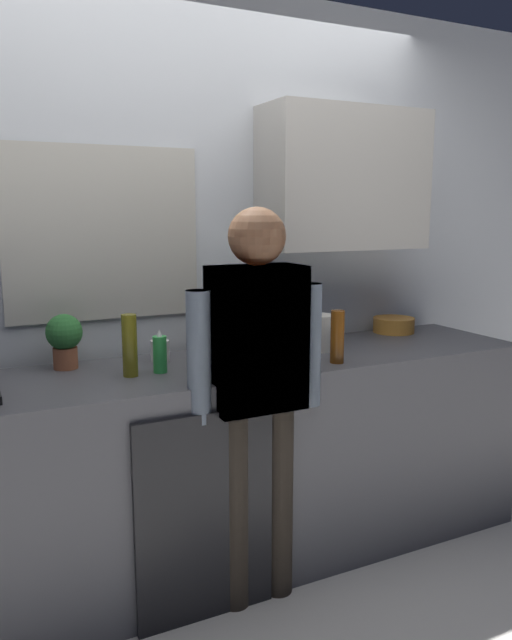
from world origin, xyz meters
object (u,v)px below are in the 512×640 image
object	(u,v)px
bottle_clear_soda	(243,321)
mixing_bowl	(394,325)
bottle_green_wine	(222,330)
bottle_amber_beer	(337,337)
cup_white_mug	(160,351)
bottle_olive_oil	(130,345)
potted_plant	(64,338)
person_guest	(257,376)
bottle_red_vinegar	(221,329)
person_at_sink	(257,376)
dish_soap	(160,354)
storage_canister	(319,333)

from	to	relation	value
bottle_clear_soda	mixing_bowl	world-z (taller)	bottle_clear_soda
bottle_green_wine	mixing_bowl	xyz separation A→B (m)	(1.11, 0.24, -0.11)
bottle_amber_beer	cup_white_mug	xyz separation A→B (m)	(-0.68, 0.36, -0.07)
mixing_bowl	bottle_olive_oil	bearing A→B (deg)	-170.60
mixing_bowl	potted_plant	xyz separation A→B (m)	(-1.72, -0.01, 0.09)
cup_white_mug	person_guest	size ratio (longest dim) A/B	0.06
bottle_red_vinegar	bottle_green_wine	bearing A→B (deg)	-112.41
mixing_bowl	person_at_sink	xyz separation A→B (m)	(-1.09, -0.52, -0.03)
bottle_clear_soda	cup_white_mug	distance (m)	0.43
person_guest	bottle_amber_beer	bearing A→B (deg)	179.92
dish_soap	person_at_sink	size ratio (longest dim) A/B	0.11
bottle_amber_beer	cup_white_mug	bearing A→B (deg)	152.35
cup_white_mug	potted_plant	world-z (taller)	potted_plant
bottle_amber_beer	person_at_sink	world-z (taller)	person_at_sink
bottle_clear_soda	potted_plant	distance (m)	0.81
cup_white_mug	person_guest	world-z (taller)	person_guest
person_guest	storage_canister	bearing A→B (deg)	-158.16
dish_soap	person_at_sink	world-z (taller)	person_at_sink
bottle_green_wine	storage_canister	size ratio (longest dim) A/B	1.76
bottle_green_wine	bottle_amber_beer	bearing A→B (deg)	-23.04
bottle_amber_beer	person_guest	size ratio (longest dim) A/B	0.14
cup_white_mug	person_at_sink	size ratio (longest dim) A/B	0.06
cup_white_mug	potted_plant	distance (m)	0.40
bottle_amber_beer	mixing_bowl	size ratio (longest dim) A/B	1.05
bottle_amber_beer	person_guest	distance (m)	0.45
bottle_green_wine	potted_plant	distance (m)	0.65
storage_canister	bottle_amber_beer	bearing A→B (deg)	-103.85
bottle_olive_oil	storage_canister	distance (m)	0.92
bottle_clear_soda	bottle_green_wine	bearing A→B (deg)	-134.13
potted_plant	bottle_olive_oil	bearing A→B (deg)	-48.61
bottle_olive_oil	mixing_bowl	world-z (taller)	bottle_olive_oil
bottle_clear_soda	person_at_sink	size ratio (longest dim) A/B	0.17
bottle_olive_oil	storage_canister	world-z (taller)	bottle_olive_oil
bottle_amber_beer	storage_canister	size ratio (longest dim) A/B	1.35
storage_canister	bottle_clear_soda	bearing A→B (deg)	153.61
bottle_green_wine	storage_canister	distance (m)	0.52
bottle_clear_soda	bottle_green_wine	world-z (taller)	bottle_green_wine
bottle_red_vinegar	bottle_amber_beer	bearing A→B (deg)	-48.30
bottle_olive_oil	bottle_amber_beer	bearing A→B (deg)	-11.91
mixing_bowl	potted_plant	world-z (taller)	potted_plant
potted_plant	person_at_sink	distance (m)	0.83
person_at_sink	person_guest	bearing A→B (deg)	0.00
storage_canister	person_guest	world-z (taller)	person_guest
bottle_amber_beer	storage_canister	bearing A→B (deg)	76.15
potted_plant	dish_soap	distance (m)	0.41
bottle_clear_soda	potted_plant	bearing A→B (deg)	178.31
person_guest	person_at_sink	bearing A→B (deg)	180.00
bottle_red_vinegar	person_guest	size ratio (longest dim) A/B	0.14
potted_plant	person_guest	size ratio (longest dim) A/B	0.14
cup_white_mug	bottle_amber_beer	bearing A→B (deg)	-27.65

